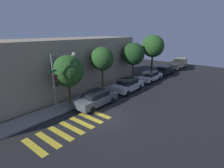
# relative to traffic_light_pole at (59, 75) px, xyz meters

# --- Properties ---
(ground_plane) EXTENTS (60.00, 60.00, 0.00)m
(ground_plane) POSITION_rel_traffic_light_pole_xyz_m (1.47, -3.37, -3.41)
(ground_plane) COLOR black
(sidewalk) EXTENTS (26.00, 1.97, 0.14)m
(sidewalk) POSITION_rel_traffic_light_pole_xyz_m (1.47, 0.82, -3.34)
(sidewalk) COLOR gray
(sidewalk) RESTS_ON ground
(building_row) EXTENTS (26.00, 6.00, 5.99)m
(building_row) POSITION_rel_traffic_light_pole_xyz_m (1.47, 5.21, -0.42)
(building_row) COLOR gray
(building_row) RESTS_ON ground
(crosswalk) EXTENTS (6.21, 2.60, 0.00)m
(crosswalk) POSITION_rel_traffic_light_pole_xyz_m (-1.12, -2.57, -3.41)
(crosswalk) COLOR gold
(crosswalk) RESTS_ON ground
(traffic_light_pole) EXTENTS (2.71, 0.56, 5.12)m
(traffic_light_pole) POSITION_rel_traffic_light_pole_xyz_m (0.00, 0.00, 0.00)
(traffic_light_pole) COLOR slate
(traffic_light_pole) RESTS_ON ground
(sedan_near_corner) EXTENTS (4.42, 1.85, 1.45)m
(sedan_near_corner) POSITION_rel_traffic_light_pole_xyz_m (2.85, -1.27, -2.64)
(sedan_near_corner) COLOR #4C5156
(sedan_near_corner) RESTS_ON ground
(sedan_middle) EXTENTS (4.28, 1.86, 1.51)m
(sedan_middle) POSITION_rel_traffic_light_pole_xyz_m (8.24, -1.27, -2.62)
(sedan_middle) COLOR #B7BABF
(sedan_middle) RESTS_ON ground
(sedan_far_end) EXTENTS (4.41, 1.76, 1.38)m
(sedan_far_end) POSITION_rel_traffic_light_pole_xyz_m (13.92, -1.27, -2.68)
(sedan_far_end) COLOR silver
(sedan_far_end) RESTS_ON ground
(sedan_tail_of_row) EXTENTS (4.25, 1.86, 1.39)m
(sedan_tail_of_row) POSITION_rel_traffic_light_pole_xyz_m (18.98, -1.27, -2.68)
(sedan_tail_of_row) COLOR black
(sedan_tail_of_row) RESTS_ON ground
(pickup_truck) EXTENTS (5.43, 2.00, 1.77)m
(pickup_truck) POSITION_rel_traffic_light_pole_xyz_m (25.38, -1.27, -2.52)
(pickup_truck) COLOR tan
(pickup_truck) RESTS_ON ground
(tree_near_corner) EXTENTS (2.86, 2.86, 4.80)m
(tree_near_corner) POSITION_rel_traffic_light_pole_xyz_m (1.40, 0.71, -0.06)
(tree_near_corner) COLOR #4C3823
(tree_near_corner) RESTS_ON ground
(tree_midblock) EXTENTS (2.58, 2.58, 5.20)m
(tree_midblock) POSITION_rel_traffic_light_pole_xyz_m (6.01, 0.71, 0.48)
(tree_midblock) COLOR brown
(tree_midblock) RESTS_ON ground
(tree_far_end) EXTENTS (3.07, 3.07, 5.36)m
(tree_far_end) POSITION_rel_traffic_light_pole_xyz_m (12.36, 0.71, 0.41)
(tree_far_end) COLOR #4C3823
(tree_far_end) RESTS_ON ground
(tree_behind_truck) EXTENTS (3.54, 3.54, 6.28)m
(tree_behind_truck) POSITION_rel_traffic_light_pole_xyz_m (18.22, 0.71, 1.08)
(tree_behind_truck) COLOR #42301E
(tree_behind_truck) RESTS_ON ground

